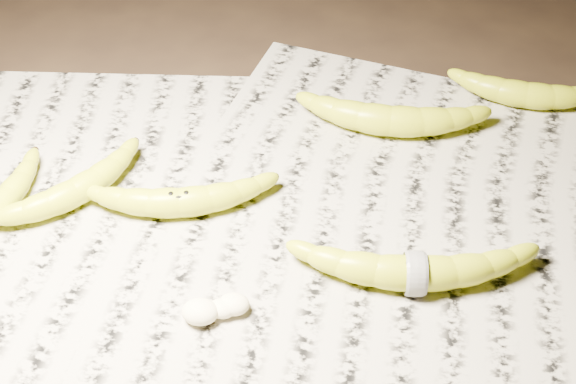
# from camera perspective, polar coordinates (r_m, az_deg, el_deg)

# --- Properties ---
(ground) EXTENTS (3.00, 3.00, 0.00)m
(ground) POSITION_cam_1_polar(r_m,az_deg,el_deg) (0.94, -1.63, -2.39)
(ground) COLOR black
(ground) RESTS_ON ground
(newspaper_patch) EXTENTS (0.90, 0.70, 0.01)m
(newspaper_patch) POSITION_cam_1_polar(r_m,az_deg,el_deg) (0.93, -2.87, -2.66)
(newspaper_patch) COLOR #A6A08E
(newspaper_patch) RESTS_ON ground
(banana_left_b) EXTENTS (0.16, 0.17, 0.04)m
(banana_left_b) POSITION_cam_1_polar(r_m,az_deg,el_deg) (0.98, -14.97, 0.15)
(banana_left_b) COLOR #B9C318
(banana_left_b) RESTS_ON newspaper_patch
(banana_center) EXTENTS (0.21, 0.10, 0.04)m
(banana_center) POSITION_cam_1_polar(r_m,az_deg,el_deg) (0.94, -7.72, -0.57)
(banana_center) COLOR #B9C318
(banana_center) RESTS_ON newspaper_patch
(banana_taped) EXTENTS (0.24, 0.08, 0.04)m
(banana_taped) POSITION_cam_1_polar(r_m,az_deg,el_deg) (0.87, 9.03, -5.58)
(banana_taped) COLOR #B9C318
(banana_taped) RESTS_ON newspaper_patch
(banana_upper_a) EXTENTS (0.22, 0.07, 0.04)m
(banana_upper_a) POSITION_cam_1_polar(r_m,az_deg,el_deg) (1.05, 7.32, 5.21)
(banana_upper_a) COLOR #B9C318
(banana_upper_a) RESTS_ON newspaper_patch
(banana_upper_b) EXTENTS (0.19, 0.08, 0.04)m
(banana_upper_b) POSITION_cam_1_polar(r_m,az_deg,el_deg) (1.14, 16.61, 6.79)
(banana_upper_b) COLOR #B9C318
(banana_upper_b) RESTS_ON newspaper_patch
(measuring_tape) EXTENTS (0.01, 0.05, 0.05)m
(measuring_tape) POSITION_cam_1_polar(r_m,az_deg,el_deg) (0.87, 9.03, -5.58)
(measuring_tape) COLOR white
(measuring_tape) RESTS_ON newspaper_patch
(flesh_chunk_a) EXTENTS (0.04, 0.03, 0.02)m
(flesh_chunk_a) POSITION_cam_1_polar(r_m,az_deg,el_deg) (0.84, -6.29, -8.30)
(flesh_chunk_a) COLOR #F8EEC0
(flesh_chunk_a) RESTS_ON newspaper_patch
(flesh_chunk_b) EXTENTS (0.03, 0.03, 0.02)m
(flesh_chunk_b) POSITION_cam_1_polar(r_m,az_deg,el_deg) (0.84, -3.89, -7.80)
(flesh_chunk_b) COLOR #F8EEC0
(flesh_chunk_b) RESTS_ON newspaper_patch
(flesh_chunk_c) EXTENTS (0.03, 0.02, 0.02)m
(flesh_chunk_c) POSITION_cam_1_polar(r_m,az_deg,el_deg) (0.84, -4.72, -8.09)
(flesh_chunk_c) COLOR #F8EEC0
(flesh_chunk_c) RESTS_ON newspaper_patch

